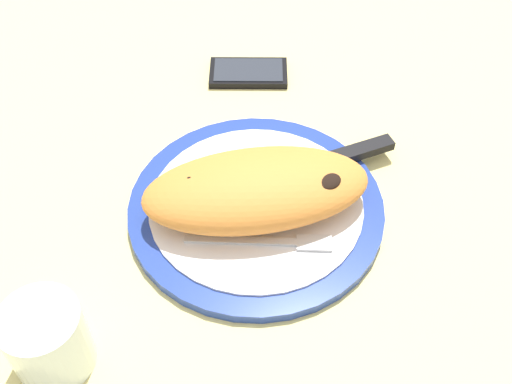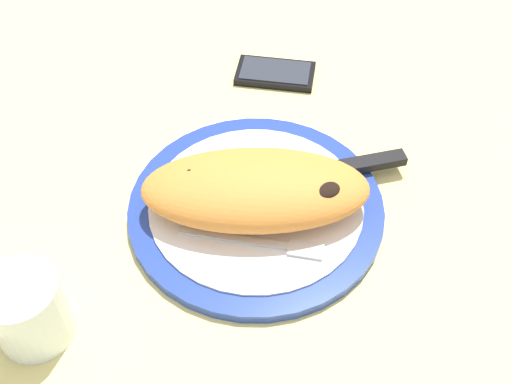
% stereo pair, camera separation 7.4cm
% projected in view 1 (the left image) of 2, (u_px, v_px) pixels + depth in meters
% --- Properties ---
extents(ground_plane, '(1.50, 1.50, 0.03)m').
position_uv_depth(ground_plane, '(256.00, 219.00, 0.78)').
color(ground_plane, '#E5D684').
extents(plate, '(0.31, 0.31, 0.02)m').
position_uv_depth(plate, '(256.00, 208.00, 0.76)').
color(plate, '#233D99').
rests_on(plate, ground_plane).
extents(calzone, '(0.28, 0.15, 0.06)m').
position_uv_depth(calzone, '(254.00, 189.00, 0.73)').
color(calzone, orange).
rests_on(calzone, plate).
extents(fork, '(0.17, 0.03, 0.00)m').
position_uv_depth(fork, '(272.00, 242.00, 0.72)').
color(fork, silver).
rests_on(fork, plate).
extents(knife, '(0.23, 0.10, 0.01)m').
position_uv_depth(knife, '(336.00, 159.00, 0.80)').
color(knife, silver).
rests_on(knife, plate).
extents(smartphone, '(0.12, 0.07, 0.01)m').
position_uv_depth(smartphone, '(251.00, 73.00, 0.94)').
color(smartphone, black).
rests_on(smartphone, ground_plane).
extents(water_glass, '(0.08, 0.08, 0.08)m').
position_uv_depth(water_glass, '(49.00, 342.00, 0.61)').
color(water_glass, silver).
rests_on(water_glass, ground_plane).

